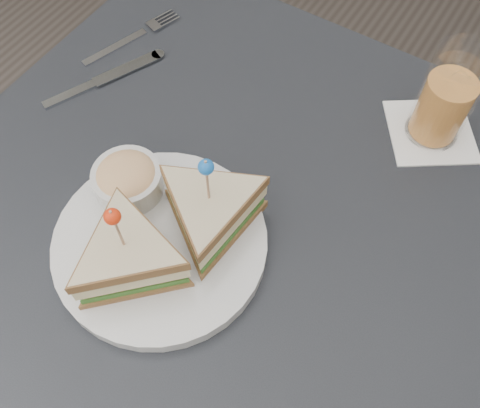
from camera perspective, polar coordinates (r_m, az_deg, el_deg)
name	(u,v)px	position (r m, az deg, el deg)	size (l,w,h in m)	color
ground_plane	(234,371)	(1.37, -0.60, -17.41)	(3.50, 3.50, 0.00)	#3F3833
table	(230,253)	(0.73, -1.08, -5.24)	(0.80, 0.80, 0.75)	black
plate_meal	(164,230)	(0.62, -8.15, -2.80)	(0.31, 0.31, 0.15)	silver
cutlery_fork	(136,36)	(0.89, -11.05, 17.22)	(0.07, 0.17, 0.00)	silver
cutlery_knife	(100,81)	(0.83, -14.72, 12.59)	(0.10, 0.19, 0.01)	#B3BABF
drink_set	(446,101)	(0.75, 21.08, 10.24)	(0.16, 0.16, 0.14)	white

